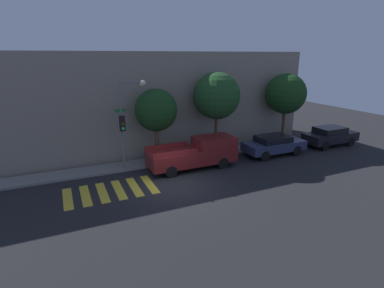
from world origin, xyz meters
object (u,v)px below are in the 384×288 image
(traffic_light_pole, at_px, (127,114))
(sedan_middle, at_px, (330,136))
(pickup_truck, at_px, (197,153))
(tree_midblock, at_px, (217,96))
(sedan_near_corner, at_px, (274,144))
(tree_near_corner, at_px, (156,110))
(tree_far_end, at_px, (286,94))

(traffic_light_pole, bearing_deg, sedan_middle, -4.63)
(pickup_truck, height_order, tree_midblock, tree_midblock)
(traffic_light_pole, distance_m, tree_midblock, 6.43)
(traffic_light_pole, bearing_deg, sedan_near_corner, -7.15)
(tree_near_corner, height_order, tree_far_end, tree_far_end)
(sedan_middle, distance_m, tree_midblock, 10.08)
(pickup_truck, relative_size, sedan_near_corner, 1.25)
(pickup_truck, xyz_separation_m, tree_far_end, (8.43, 1.81, 3.09))
(sedan_near_corner, relative_size, tree_far_end, 0.81)
(pickup_truck, relative_size, sedan_middle, 1.29)
(sedan_near_corner, bearing_deg, tree_far_end, 38.04)
(sedan_middle, bearing_deg, traffic_light_pole, 175.37)
(tree_midblock, bearing_deg, tree_near_corner, 180.00)
(traffic_light_pole, bearing_deg, pickup_truck, -17.61)
(tree_midblock, xyz_separation_m, tree_far_end, (6.07, 0.00, -0.17))
(sedan_near_corner, bearing_deg, tree_midblock, 154.21)
(pickup_truck, height_order, sedan_middle, pickup_truck)
(sedan_middle, relative_size, tree_midblock, 0.75)
(pickup_truck, relative_size, tree_near_corner, 1.14)
(traffic_light_pole, bearing_deg, tree_far_end, 2.50)
(tree_near_corner, bearing_deg, traffic_light_pole, -164.80)
(traffic_light_pole, xyz_separation_m, tree_near_corner, (2.00, 0.54, 0.00))
(sedan_middle, bearing_deg, tree_near_corner, 172.45)
(traffic_light_pole, height_order, tree_midblock, tree_midblock)
(tree_midblock, bearing_deg, tree_far_end, 0.00)
(sedan_middle, xyz_separation_m, tree_midblock, (-9.31, 1.81, 3.41))
(pickup_truck, height_order, tree_far_end, tree_far_end)
(sedan_near_corner, xyz_separation_m, sedan_middle, (5.56, 0.00, 0.04))
(pickup_truck, distance_m, tree_midblock, 4.42)
(traffic_light_pole, height_order, tree_far_end, tree_far_end)
(pickup_truck, xyz_separation_m, sedan_middle, (11.68, -0.00, -0.15))
(tree_near_corner, relative_size, tree_far_end, 0.88)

